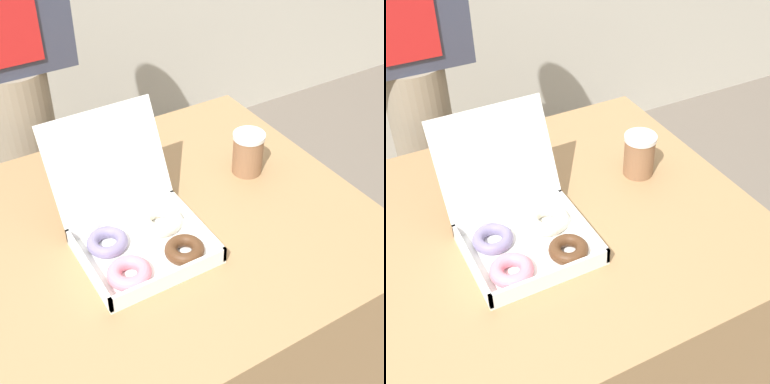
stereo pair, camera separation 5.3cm
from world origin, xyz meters
The scene contains 4 objects.
table centered at (0.00, 0.00, 0.36)m, with size 1.04×0.90×0.72m.
donut_box centered at (-0.07, -0.05, 0.76)m, with size 0.28×0.35×0.26m.
coffee_cup centered at (0.31, 0.06, 0.78)m, with size 0.09×0.09×0.12m.
person_customer centered at (-0.13, 0.66, 0.96)m, with size 0.36×0.22×1.70m.
Camera 1 is at (-0.43, -0.88, 1.59)m, focal length 50.00 mm.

